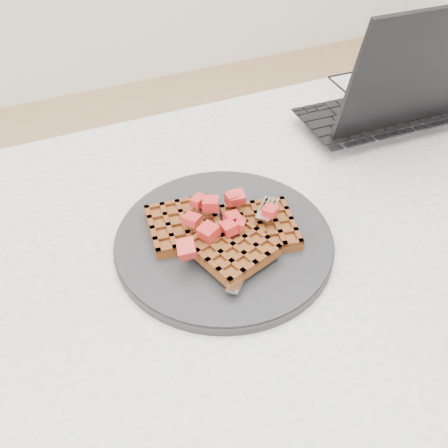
% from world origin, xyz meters
% --- Properties ---
extents(table, '(1.20, 0.80, 0.75)m').
position_xyz_m(table, '(0.00, 0.00, 0.64)').
color(table, silver).
rests_on(table, ground).
extents(plate, '(0.30, 0.30, 0.02)m').
position_xyz_m(plate, '(-0.10, 0.03, 0.76)').
color(plate, black).
rests_on(plate, table).
extents(waffles, '(0.21, 0.19, 0.03)m').
position_xyz_m(waffles, '(-0.10, 0.03, 0.78)').
color(waffles, brown).
rests_on(waffles, plate).
extents(strawberry_pile, '(0.15, 0.15, 0.02)m').
position_xyz_m(strawberry_pile, '(-0.10, 0.03, 0.80)').
color(strawberry_pile, maroon).
rests_on(strawberry_pile, waffles).
extents(fork, '(0.14, 0.15, 0.02)m').
position_xyz_m(fork, '(-0.06, -0.00, 0.77)').
color(fork, silver).
rests_on(fork, plate).
extents(laptop, '(0.37, 0.28, 0.25)m').
position_xyz_m(laptop, '(0.33, 0.23, 0.79)').
color(laptop, black).
rests_on(laptop, table).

